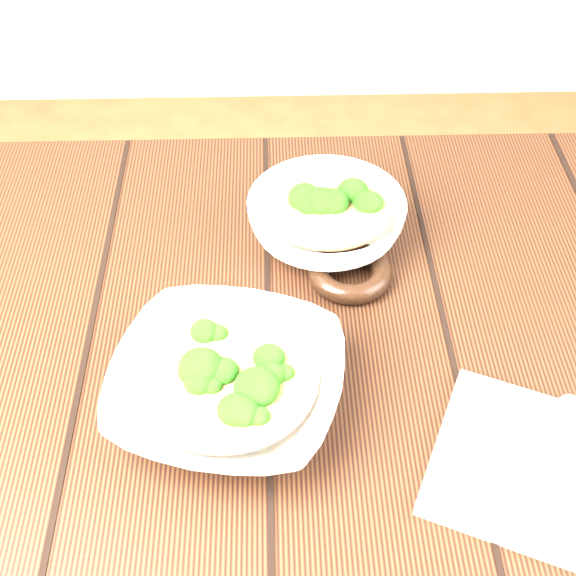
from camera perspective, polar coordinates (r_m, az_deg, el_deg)
The scene contains 6 objects.
table at distance 0.98m, azimuth -0.10°, elevation -8.56°, with size 1.20×0.80×0.75m.
soup_bowl_front at distance 0.81m, azimuth -4.36°, elevation -6.86°, with size 0.28×0.28×0.07m.
soup_bowl_back at distance 0.99m, azimuth 2.73°, elevation 4.92°, with size 0.25×0.25×0.07m.
trivet at distance 0.95m, azimuth 4.42°, elevation 1.15°, with size 0.10×0.10×0.02m, color black.
napkin at distance 0.82m, azimuth 18.06°, elevation -12.41°, with size 0.22×0.18×0.01m, color beige.
spoon_left at distance 0.84m, azimuth 18.38°, elevation -10.01°, with size 0.11×0.16×0.01m.
Camera 1 is at (-0.01, -0.59, 1.42)m, focal length 50.00 mm.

